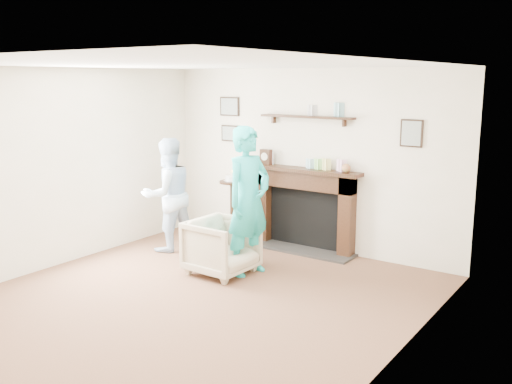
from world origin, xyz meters
TOP-DOWN VIEW (x-y plane):
  - ground at (0.00, 0.00)m, footprint 5.00×5.00m
  - room_shell at (-0.00, 0.69)m, footprint 4.54×5.02m
  - armchair at (-0.30, 0.92)m, footprint 0.77×0.75m
  - man at (-1.52, 1.29)m, footprint 0.81×0.91m
  - woman at (-0.05, 1.13)m, footprint 0.54×0.73m
  - pedestal_table at (-0.80, 1.80)m, footprint 0.35×0.35m

SIDE VIEW (x-z plane):
  - ground at x=0.00m, z-range 0.00..0.00m
  - armchair at x=-0.30m, z-range -0.34..0.34m
  - man at x=-1.52m, z-range -0.79..0.79m
  - woman at x=-0.05m, z-range -0.91..0.91m
  - pedestal_table at x=-0.80m, z-range 0.13..1.25m
  - room_shell at x=0.00m, z-range 0.36..2.88m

